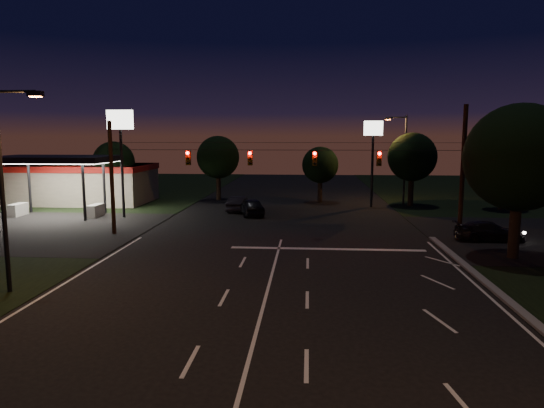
# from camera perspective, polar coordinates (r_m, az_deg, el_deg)

# --- Properties ---
(ground) EXTENTS (140.00, 140.00, 0.00)m
(ground) POSITION_cam_1_polar(r_m,az_deg,el_deg) (19.35, -1.33, -12.99)
(ground) COLOR black
(ground) RESTS_ON ground
(cross_street_left) EXTENTS (20.00, 16.00, 0.02)m
(cross_street_left) POSITION_cam_1_polar(r_m,az_deg,el_deg) (40.97, -27.93, -2.70)
(cross_street_left) COLOR black
(cross_street_left) RESTS_ON ground
(center_line) EXTENTS (0.14, 40.00, 0.01)m
(center_line) POSITION_cam_1_polar(r_m,az_deg,el_deg) (13.95, -3.96, -21.77)
(center_line) COLOR silver
(center_line) RESTS_ON ground
(stop_bar) EXTENTS (12.00, 0.50, 0.01)m
(stop_bar) POSITION_cam_1_polar(r_m,az_deg,el_deg) (30.31, 6.51, -5.27)
(stop_bar) COLOR silver
(stop_bar) RESTS_ON ground
(utility_pole_right) EXTENTS (0.30, 0.30, 9.00)m
(utility_pole_right) POSITION_cam_1_polar(r_m,az_deg,el_deg) (35.21, 21.13, -3.91)
(utility_pole_right) COLOR black
(utility_pole_right) RESTS_ON ground
(utility_pole_left) EXTENTS (0.28, 0.28, 8.00)m
(utility_pole_left) POSITION_cam_1_polar(r_m,az_deg,el_deg) (36.42, -18.05, -3.38)
(utility_pole_left) COLOR black
(utility_pole_left) RESTS_ON ground
(signal_span) EXTENTS (24.00, 0.40, 1.56)m
(signal_span) POSITION_cam_1_polar(r_m,az_deg,el_deg) (33.03, 1.21, 5.51)
(signal_span) COLOR black
(signal_span) RESTS_ON ground
(gas_station) EXTENTS (14.20, 16.10, 5.25)m
(gas_station) POSITION_cam_1_polar(r_m,az_deg,el_deg) (54.04, -21.67, 2.59)
(gas_station) COLOR gray
(gas_station) RESTS_ON ground
(pole_sign_left_near) EXTENTS (2.20, 0.30, 9.10)m
(pole_sign_left_near) POSITION_cam_1_polar(r_m,az_deg,el_deg) (42.99, -17.39, 7.69)
(pole_sign_left_near) COLOR black
(pole_sign_left_near) RESTS_ON ground
(pole_sign_right) EXTENTS (1.80, 0.30, 8.40)m
(pole_sign_right) POSITION_cam_1_polar(r_m,az_deg,el_deg) (48.38, 11.79, 7.00)
(pole_sign_right) COLOR black
(pole_sign_right) RESTS_ON ground
(street_light_left) EXTENTS (2.20, 0.35, 9.00)m
(street_light_left) POSITION_cam_1_polar(r_m,az_deg,el_deg) (23.92, -28.76, 2.96)
(street_light_left) COLOR black
(street_light_left) RESTS_ON ground
(street_light_right_far) EXTENTS (2.20, 0.35, 9.00)m
(street_light_right_far) POSITION_cam_1_polar(r_m,az_deg,el_deg) (50.89, 15.10, 5.81)
(street_light_right_far) COLOR black
(street_light_right_far) RESTS_ON ground
(tree_right_near) EXTENTS (6.00, 6.00, 8.76)m
(tree_right_near) POSITION_cam_1_polar(r_m,az_deg,el_deg) (30.51, 27.03, 4.77)
(tree_right_near) COLOR black
(tree_right_near) RESTS_ON ground
(tree_far_a) EXTENTS (4.20, 4.20, 6.42)m
(tree_far_a) POSITION_cam_1_polar(r_m,az_deg,el_deg) (52.08, -18.05, 4.65)
(tree_far_a) COLOR black
(tree_far_a) RESTS_ON ground
(tree_far_b) EXTENTS (4.60, 4.60, 6.98)m
(tree_far_b) POSITION_cam_1_polar(r_m,az_deg,el_deg) (53.07, -6.31, 5.43)
(tree_far_b) COLOR black
(tree_far_b) RESTS_ON ground
(tree_far_c) EXTENTS (3.80, 3.80, 5.86)m
(tree_far_c) POSITION_cam_1_polar(r_m,az_deg,el_deg) (51.19, 5.71, 4.55)
(tree_far_c) COLOR black
(tree_far_c) RESTS_ON ground
(tree_far_d) EXTENTS (4.80, 4.80, 7.30)m
(tree_far_d) POSITION_cam_1_polar(r_m,az_deg,el_deg) (50.21, 16.15, 5.27)
(tree_far_d) COLOR black
(tree_far_d) RESTS_ON ground
(tree_far_e) EXTENTS (4.00, 4.00, 6.18)m
(tree_far_e) POSITION_cam_1_polar(r_m,az_deg,el_deg) (50.57, 25.51, 4.01)
(tree_far_e) COLOR black
(tree_far_e) RESTS_ON ground
(car_oncoming_a) EXTENTS (3.09, 4.82, 1.53)m
(car_oncoming_a) POSITION_cam_1_polar(r_m,az_deg,el_deg) (42.79, -2.48, -0.31)
(car_oncoming_a) COLOR black
(car_oncoming_a) RESTS_ON ground
(car_oncoming_b) EXTENTS (1.87, 4.32, 1.38)m
(car_oncoming_b) POSITION_cam_1_polar(r_m,az_deg,el_deg) (45.12, -3.93, 0.02)
(car_oncoming_b) COLOR black
(car_oncoming_b) RESTS_ON ground
(car_cross) EXTENTS (4.52, 1.92, 1.30)m
(car_cross) POSITION_cam_1_polar(r_m,az_deg,el_deg) (35.36, 24.20, -2.95)
(car_cross) COLOR black
(car_cross) RESTS_ON ground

